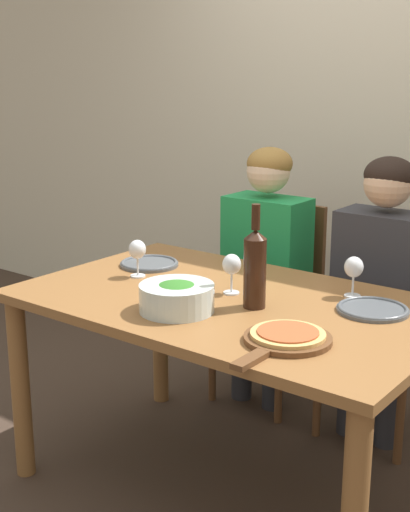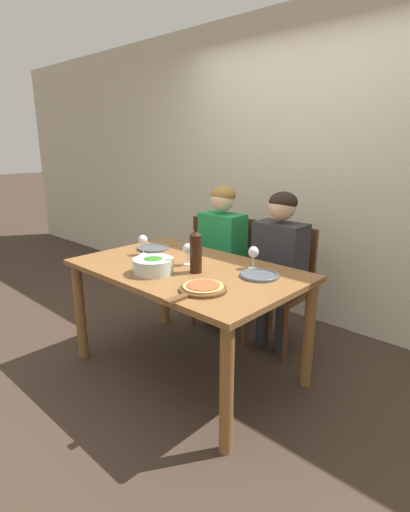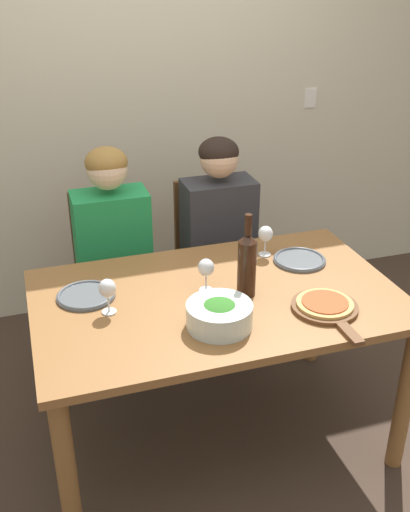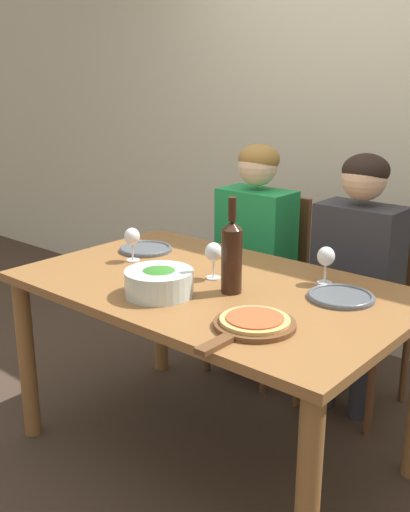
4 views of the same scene
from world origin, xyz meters
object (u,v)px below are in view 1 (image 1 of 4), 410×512
(wine_glass_centre, at_px, (232,266))
(wine_glass_left, at_px, (137,251))
(chair_right, at_px, (388,319))
(broccoli_bowl, at_px, (177,297))
(dinner_plate_right, at_px, (373,309))
(wine_bottle, at_px, (255,267))
(wine_glass_right, at_px, (354,269))
(pizza_on_board, at_px, (286,338))
(dinner_plate_left, at_px, (149,263))
(person_man, at_px, (381,274))
(chair_left, at_px, (276,294))
(person_woman, at_px, (265,252))

(wine_glass_centre, bearing_deg, wine_glass_left, -173.47)
(chair_right, distance_m, broccoli_bowl, 1.15)
(chair_right, relative_size, dinner_plate_right, 3.85)
(chair_right, bearing_deg, wine_glass_centre, -110.41)
(wine_glass_left, bearing_deg, wine_bottle, -2.87)
(wine_glass_left, height_order, wine_glass_right, same)
(wine_glass_left, bearing_deg, pizza_on_board, -16.41)
(wine_bottle, relative_size, broccoli_bowl, 1.41)
(broccoli_bowl, height_order, wine_glass_left, wine_glass_left)
(dinner_plate_right, bearing_deg, dinner_plate_left, -178.42)
(wine_bottle, height_order, wine_glass_right, wine_bottle)
(wine_bottle, relative_size, wine_glass_right, 2.42)
(broccoli_bowl, height_order, pizza_on_board, broccoli_bowl)
(wine_bottle, bearing_deg, broccoli_bowl, -133.54)
(person_man, height_order, pizza_on_board, person_man)
(wine_glass_left, bearing_deg, wine_glass_right, 19.86)
(chair_left, distance_m, wine_glass_right, 0.93)
(chair_right, distance_m, person_woman, 0.64)
(wine_glass_centre, bearing_deg, chair_left, 110.11)
(person_man, xyz_separation_m, wine_glass_centre, (-0.29, -0.67, 0.13))
(person_woman, xyz_separation_m, dinner_plate_right, (0.79, -0.54, 0.04))
(broccoli_bowl, xyz_separation_m, pizza_on_board, (0.45, -0.02, -0.03))
(chair_left, bearing_deg, wine_glass_right, -39.57)
(chair_right, height_order, person_woman, person_woman)
(person_woman, xyz_separation_m, wine_glass_centre, (0.29, -0.67, 0.13))
(person_man, bearing_deg, chair_right, 90.00)
(chair_left, relative_size, wine_glass_centre, 6.29)
(chair_right, relative_size, person_woman, 0.77)
(pizza_on_board, xyz_separation_m, wine_glass_centre, (-0.42, 0.30, 0.09))
(chair_right, bearing_deg, person_man, -90.00)
(chair_left, xyz_separation_m, person_man, (0.58, -0.11, 0.24))
(dinner_plate_right, bearing_deg, pizza_on_board, -101.72)
(wine_glass_left, xyz_separation_m, wine_glass_centre, (0.43, 0.05, 0.00))
(wine_bottle, height_order, pizza_on_board, wine_bottle)
(pizza_on_board, bearing_deg, chair_right, 96.51)
(dinner_plate_right, distance_m, pizza_on_board, 0.43)
(person_woman, distance_m, pizza_on_board, 1.20)
(person_man, height_order, wine_glass_right, person_man)
(dinner_plate_left, height_order, dinner_plate_right, same)
(person_man, distance_m, wine_glass_right, 0.46)
(dinner_plate_right, xyz_separation_m, pizza_on_board, (-0.09, -0.43, 0.01))
(wine_bottle, height_order, dinner_plate_right, wine_bottle)
(person_woman, relative_size, wine_glass_right, 8.20)
(dinner_plate_right, distance_m, wine_glass_left, 0.95)
(chair_left, height_order, wine_glass_left, chair_left)
(wine_bottle, height_order, broccoli_bowl, wine_bottle)
(wine_glass_right, distance_m, wine_glass_centre, 0.44)
(chair_right, xyz_separation_m, wine_glass_centre, (-0.29, -0.78, 0.37))
(person_man, xyz_separation_m, wine_bottle, (-0.14, -0.75, 0.17))
(chair_left, height_order, wine_glass_centre, chair_left)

